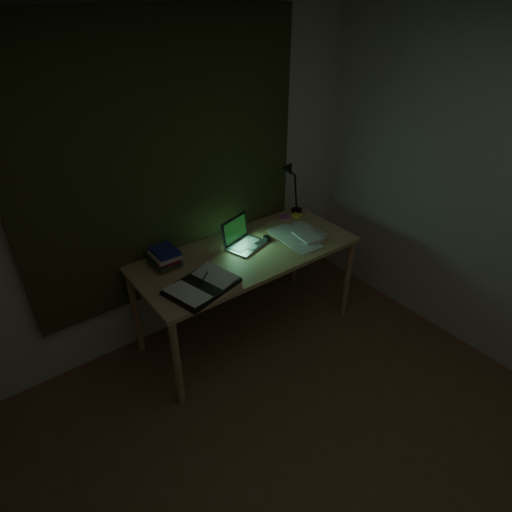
{
  "coord_description": "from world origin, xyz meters",
  "views": [
    {
      "loc": [
        -1.26,
        -0.76,
        2.52
      ],
      "look_at": [
        0.38,
        1.42,
        0.82
      ],
      "focal_mm": 30.0,
      "sensor_mm": 36.0,
      "label": 1
    }
  ],
  "objects_px": {
    "book_stack": "(164,257)",
    "desk_lamp": "(298,183)",
    "loose_papers": "(301,237)",
    "desk": "(247,293)",
    "open_textbook": "(202,286)",
    "laptop": "(247,234)"
  },
  "relations": [
    {
      "from": "open_textbook",
      "to": "book_stack",
      "type": "distance_m",
      "value": 0.41
    },
    {
      "from": "loose_papers",
      "to": "laptop",
      "type": "bearing_deg",
      "value": 159.99
    },
    {
      "from": "laptop",
      "to": "loose_papers",
      "type": "relative_size",
      "value": 0.87
    },
    {
      "from": "desk_lamp",
      "to": "open_textbook",
      "type": "bearing_deg",
      "value": -160.26
    },
    {
      "from": "laptop",
      "to": "open_textbook",
      "type": "bearing_deg",
      "value": -172.78
    },
    {
      "from": "book_stack",
      "to": "loose_papers",
      "type": "xyz_separation_m",
      "value": [
        1.07,
        -0.3,
        -0.06
      ]
    },
    {
      "from": "laptop",
      "to": "desk_lamp",
      "type": "height_order",
      "value": "desk_lamp"
    },
    {
      "from": "book_stack",
      "to": "desk_lamp",
      "type": "xyz_separation_m",
      "value": [
        1.38,
        0.1,
        0.2
      ]
    },
    {
      "from": "loose_papers",
      "to": "desk",
      "type": "bearing_deg",
      "value": 169.27
    },
    {
      "from": "open_textbook",
      "to": "desk_lamp",
      "type": "distance_m",
      "value": 1.42
    },
    {
      "from": "book_stack",
      "to": "loose_papers",
      "type": "bearing_deg",
      "value": -15.54
    },
    {
      "from": "desk",
      "to": "open_textbook",
      "type": "bearing_deg",
      "value": -159.13
    },
    {
      "from": "desk_lamp",
      "to": "loose_papers",
      "type": "bearing_deg",
      "value": -129.11
    },
    {
      "from": "desk",
      "to": "laptop",
      "type": "distance_m",
      "value": 0.52
    },
    {
      "from": "desk",
      "to": "laptop",
      "type": "bearing_deg",
      "value": 52.95
    },
    {
      "from": "laptop",
      "to": "book_stack",
      "type": "relative_size",
      "value": 1.61
    },
    {
      "from": "desk",
      "to": "desk_lamp",
      "type": "xyz_separation_m",
      "value": [
        0.79,
        0.31,
        0.67
      ]
    },
    {
      "from": "laptop",
      "to": "book_stack",
      "type": "distance_m",
      "value": 0.65
    },
    {
      "from": "loose_papers",
      "to": "desk_lamp",
      "type": "relative_size",
      "value": 0.73
    },
    {
      "from": "desk_lamp",
      "to": "laptop",
      "type": "bearing_deg",
      "value": -163.3
    },
    {
      "from": "book_stack",
      "to": "desk_lamp",
      "type": "bearing_deg",
      "value": 4.15
    },
    {
      "from": "book_stack",
      "to": "desk_lamp",
      "type": "height_order",
      "value": "desk_lamp"
    }
  ]
}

